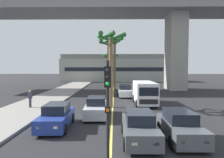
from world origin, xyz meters
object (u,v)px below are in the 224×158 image
Objects in this scene: car_queue_fifth at (56,117)px; car_queue_third at (139,127)px; car_queue_fourth at (97,108)px; car_queue_second at (125,91)px; palm_tree_near_median at (115,48)px; traffic_light_median_near at (108,101)px; car_queue_front at (180,126)px; pedestrian_near_crosswalk at (30,98)px; delivery_van at (145,92)px; palm_tree_farthest_median at (109,51)px; palm_tree_mid_median at (111,48)px; palm_tree_far_median at (110,59)px.

car_queue_third is at bearing -23.57° from car_queue_fifth.
car_queue_fourth is 0.99× the size of car_queue_fifth.
palm_tree_near_median is (-1.36, 8.63, 6.48)m from car_queue_second.
traffic_light_median_near reaches higher than car_queue_second.
car_queue_front is at bearing -44.36° from car_queue_fourth.
car_queue_fourth is 2.56× the size of pedestrian_near_crosswalk.
palm_tree_near_median is at bearing 98.36° from car_queue_front.
car_queue_third is 25.38m from palm_tree_near_median.
palm_tree_farthest_median is (-3.97, 8.31, 4.95)m from delivery_van.
delivery_van is 10.45m from palm_tree_farthest_median.
palm_tree_near_median is 15.79m from palm_tree_mid_median.
car_queue_third is (-0.03, -15.86, 0.00)m from car_queue_second.
car_queue_fifth is 17.60m from palm_tree_farthest_median.
palm_tree_near_median is at bearing -81.81° from palm_tree_far_median.
car_queue_fifth is at bearing 164.73° from car_queue_front.
car_queue_fifth is 0.99× the size of traffic_light_median_near.
car_queue_front is 10.17m from delivery_van.
palm_tree_far_median is (-0.66, 34.14, 2.81)m from traffic_light_median_near.
palm_tree_farthest_median is (-0.55, 21.91, 3.53)m from traffic_light_median_near.
car_queue_front is 0.99× the size of car_queue_second.
car_queue_fourth is 6.36m from palm_tree_mid_median.
car_queue_third is 19.59m from palm_tree_farthest_median.
palm_tree_mid_median is at bearing -155.63° from delivery_van.
palm_tree_near_median reaches higher than palm_tree_farthest_median.
car_queue_fourth and car_queue_fifth have the same top height.
car_queue_fourth is 7.08m from pedestrian_near_crosswalk.
car_queue_third is 10.28m from palm_tree_mid_median.
pedestrian_near_crosswalk is (-6.50, 2.78, 0.28)m from car_queue_fourth.
car_queue_second is 2.56× the size of pedestrian_near_crosswalk.
car_queue_third is 10.54m from delivery_van.
delivery_van is (4.60, 5.25, 0.57)m from car_queue_fourth.
delivery_van is (1.84, 10.37, 0.57)m from car_queue_third.
car_queue_second is at bearing -81.06° from palm_tree_near_median.
pedestrian_near_crosswalk reaches higher than car_queue_fifth.
palm_tree_near_median is (0.26, 27.73, 4.49)m from traffic_light_median_near.
traffic_light_median_near is 0.46× the size of palm_tree_near_median.
car_queue_second is 11.10m from car_queue_fourth.
palm_tree_near_median reaches higher than traffic_light_median_near.
car_queue_fifth is 23.50m from palm_tree_near_median.
car_queue_fifth is 7.03m from pedestrian_near_crosswalk.
palm_tree_mid_median is (1.09, 3.66, 5.08)m from car_queue_fourth.
car_queue_second is 1.01× the size of car_queue_third.
car_queue_front is 0.62× the size of palm_tree_far_median.
car_queue_second is at bearing -52.40° from palm_tree_farthest_median.
delivery_van is 5.94m from palm_tree_mid_median.
palm_tree_farthest_median is (-2.13, 18.68, 5.52)m from car_queue_third.
palm_tree_mid_median reaches higher than car_queue_fourth.
car_queue_front is at bearing -87.69° from delivery_van.
traffic_light_median_near is (-3.42, -13.60, 1.43)m from delivery_van.
car_queue_fourth is 0.52× the size of palm_tree_farthest_median.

